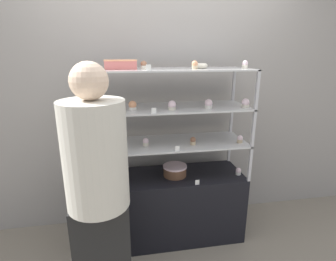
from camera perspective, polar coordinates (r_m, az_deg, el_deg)
The scene contains 29 objects.
ground_plane at distance 2.77m, azimuth -0.00°, elevation -21.66°, with size 20.00×20.00×0.00m, color gray.
back_wall at distance 2.59m, azimuth -1.46°, elevation 7.37°, with size 8.00×0.05×2.60m.
display_base at distance 2.58m, azimuth -0.00°, elevation -16.09°, with size 1.37×0.48×0.64m.
display_riser_lower at distance 2.31m, azimuth -0.00°, elevation -3.09°, with size 1.37×0.48×0.32m.
display_riser_middle at distance 2.22m, azimuth -0.00°, elevation 4.62°, with size 1.37×0.48×0.32m.
display_riser_upper at distance 2.18m, azimuth -0.00°, elevation 12.80°, with size 1.37×0.48×0.32m.
layer_cake_centerpiece at distance 2.40m, azimuth 1.52°, elevation -8.68°, with size 0.22×0.22×0.10m.
sheet_cake_frosted at distance 2.16m, azimuth -10.26°, elevation 13.98°, with size 0.25×0.18×0.07m.
cupcake_0 at distance 2.33m, azimuth -15.30°, elevation -10.70°, with size 0.05×0.05×0.07m.
cupcake_1 at distance 2.51m, azimuth 15.06°, elevation -8.58°, with size 0.05×0.05×0.07m.
price_tag_0 at distance 2.27m, azimuth 6.39°, elevation -11.16°, with size 0.04×0.00×0.04m.
cupcake_2 at distance 2.20m, azimuth -15.93°, elevation -3.32°, with size 0.05×0.05×0.07m.
cupcake_3 at distance 2.22m, azimuth -4.85°, elevation -2.54°, with size 0.05×0.05×0.07m.
cupcake_4 at distance 2.25m, azimuth 5.46°, elevation -2.25°, with size 0.05×0.05×0.07m.
cupcake_5 at distance 2.38m, azimuth 15.38°, elevation -1.81°, with size 0.05×0.05×0.07m.
price_tag_1 at distance 2.10m, azimuth 2.05°, elevation -3.95°, with size 0.04×0.00×0.04m.
cupcake_6 at distance 2.09m, azimuth -16.60°, elevation 4.70°, with size 0.06×0.06×0.08m.
cupcake_7 at distance 2.12m, azimuth -7.72°, elevation 5.37°, with size 0.06×0.06×0.08m.
cupcake_8 at distance 2.11m, azimuth 0.89°, elevation 5.46°, with size 0.06×0.06×0.08m.
cupcake_9 at distance 2.20m, azimuth 8.82°, elevation 5.73°, with size 0.06×0.06×0.08m.
cupcake_10 at distance 2.29m, azimuth 16.51°, elevation 5.70°, with size 0.06×0.06×0.08m.
price_tag_2 at distance 1.98m, azimuth -3.08°, elevation 4.34°, with size 0.04×0.00×0.04m.
cupcake_11 at distance 2.03m, azimuth -18.13°, elevation 13.18°, with size 0.05×0.05×0.07m.
cupcake_12 at distance 2.11m, azimuth -5.30°, elevation 13.99°, with size 0.05×0.05×0.07m.
cupcake_13 at distance 2.14m, azimuth 5.84°, elevation 14.01°, with size 0.05×0.05×0.07m.
cupcake_14 at distance 2.31m, azimuth 16.41°, elevation 13.63°, with size 0.05×0.05×0.07m.
price_tag_3 at distance 1.94m, azimuth -4.27°, elevation 13.49°, with size 0.04×0.00×0.04m.
donut_glazed at distance 2.27m, azimuth 7.06°, elevation 13.81°, with size 0.12×0.12×0.04m.
customer_figure at distance 1.75m, azimuth -14.98°, elevation -11.99°, with size 0.39×0.39×1.67m.
Camera 1 is at (-0.37, -2.14, 1.71)m, focal length 28.00 mm.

